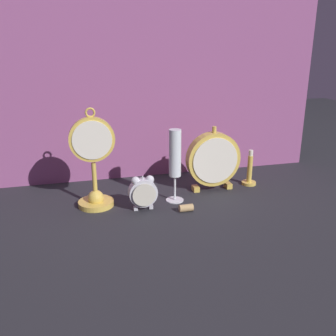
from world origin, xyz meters
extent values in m
plane|color=#232328|center=(0.00, 0.00, 0.00)|extent=(4.00, 4.00, 0.00)
cube|color=#8E4C7F|center=(0.00, 0.33, 0.36)|extent=(1.28, 0.01, 0.71)
cylinder|color=gold|center=(-0.23, 0.09, 0.01)|extent=(0.11, 0.11, 0.02)
sphere|color=gold|center=(-0.23, 0.09, 0.03)|extent=(0.05, 0.05, 0.05)
cylinder|color=gold|center=(-0.23, 0.09, 0.08)|extent=(0.01, 0.01, 0.12)
cylinder|color=gold|center=(-0.23, 0.09, 0.21)|extent=(0.14, 0.02, 0.14)
cylinder|color=silver|center=(-0.23, 0.08, 0.21)|extent=(0.12, 0.00, 0.12)
torus|color=gold|center=(-0.23, 0.09, 0.29)|extent=(0.03, 0.01, 0.03)
cube|color=silver|center=(-0.12, 0.02, 0.01)|extent=(0.01, 0.01, 0.01)
cube|color=silver|center=(-0.07, 0.02, 0.01)|extent=(0.01, 0.01, 0.01)
cylinder|color=silver|center=(-0.09, 0.02, 0.06)|extent=(0.09, 0.03, 0.09)
cylinder|color=beige|center=(-0.09, 0.00, 0.06)|extent=(0.07, 0.00, 0.07)
sphere|color=silver|center=(-0.11, 0.02, 0.09)|extent=(0.03, 0.03, 0.03)
sphere|color=silver|center=(-0.07, 0.02, 0.09)|extent=(0.03, 0.03, 0.03)
cylinder|color=silver|center=(-0.09, 0.02, 0.10)|extent=(0.00, 0.00, 0.02)
cube|color=gold|center=(0.11, 0.12, 0.01)|extent=(0.02, 0.03, 0.02)
cube|color=gold|center=(0.23, 0.12, 0.01)|extent=(0.02, 0.03, 0.02)
cylinder|color=gold|center=(0.17, 0.12, 0.11)|extent=(0.18, 0.04, 0.18)
cylinder|color=silver|center=(0.17, 0.10, 0.11)|extent=(0.16, 0.00, 0.16)
cylinder|color=gold|center=(0.17, 0.12, 0.21)|extent=(0.01, 0.01, 0.02)
cylinder|color=silver|center=(0.02, 0.06, 0.00)|extent=(0.06, 0.06, 0.01)
cylinder|color=silver|center=(0.02, 0.06, 0.05)|extent=(0.01, 0.01, 0.08)
cylinder|color=white|center=(0.02, 0.06, 0.16)|extent=(0.04, 0.04, 0.15)
cylinder|color=#E5D17F|center=(0.02, 0.06, 0.13)|extent=(0.03, 0.03, 0.10)
cylinder|color=gold|center=(0.31, 0.14, 0.01)|extent=(0.05, 0.05, 0.01)
cylinder|color=gold|center=(0.31, 0.14, 0.06)|extent=(0.02, 0.02, 0.10)
cylinder|color=silver|center=(0.31, 0.14, 0.12)|extent=(0.02, 0.02, 0.02)
cylinder|color=tan|center=(0.03, -0.03, 0.01)|extent=(0.04, 0.02, 0.02)
camera|label=1|loc=(-0.28, -1.01, 0.48)|focal=40.00mm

